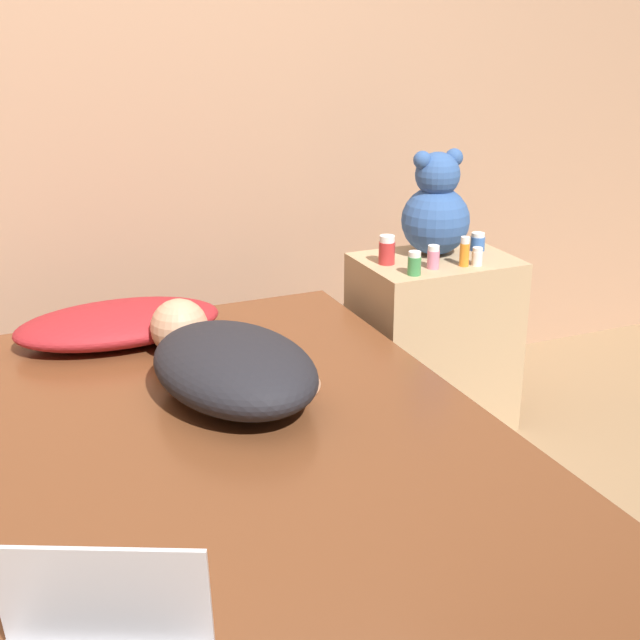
{
  "coord_description": "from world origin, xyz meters",
  "views": [
    {
      "loc": [
        -0.51,
        -1.73,
        1.46
      ],
      "look_at": [
        0.35,
        0.24,
        0.66
      ],
      "focal_mm": 50.0,
      "sensor_mm": 36.0,
      "label": 1
    }
  ],
  "objects_px": {
    "pillow": "(119,323)",
    "bottle_blue": "(478,242)",
    "person_lying": "(229,363)",
    "bottle_red": "(387,250)",
    "teddy_bear": "(436,209)",
    "bottle_pink": "(433,257)",
    "bottle_orange": "(465,252)",
    "bottle_green": "(414,263)",
    "bottle_white": "(477,257)"
  },
  "relations": [
    {
      "from": "bottle_white",
      "to": "bottle_pink",
      "type": "relative_size",
      "value": 0.78
    },
    {
      "from": "bottle_blue",
      "to": "bottle_green",
      "type": "bearing_deg",
      "value": -154.81
    },
    {
      "from": "person_lying",
      "to": "bottle_white",
      "type": "height_order",
      "value": "bottle_white"
    },
    {
      "from": "person_lying",
      "to": "bottle_blue",
      "type": "distance_m",
      "value": 1.17
    },
    {
      "from": "person_lying",
      "to": "bottle_red",
      "type": "height_order",
      "value": "bottle_red"
    },
    {
      "from": "bottle_white",
      "to": "bottle_green",
      "type": "bearing_deg",
      "value": -177.81
    },
    {
      "from": "bottle_blue",
      "to": "bottle_orange",
      "type": "xyz_separation_m",
      "value": [
        -0.14,
        -0.14,
        0.02
      ]
    },
    {
      "from": "bottle_white",
      "to": "bottle_pink",
      "type": "distance_m",
      "value": 0.15
    },
    {
      "from": "person_lying",
      "to": "bottle_blue",
      "type": "xyz_separation_m",
      "value": [
        1.06,
        0.49,
        0.08
      ]
    },
    {
      "from": "bottle_pink",
      "to": "bottle_green",
      "type": "relative_size",
      "value": 1.0
    },
    {
      "from": "bottle_pink",
      "to": "bottle_red",
      "type": "distance_m",
      "value": 0.16
    },
    {
      "from": "person_lying",
      "to": "bottle_red",
      "type": "bearing_deg",
      "value": 25.83
    },
    {
      "from": "bottle_orange",
      "to": "bottle_green",
      "type": "height_order",
      "value": "bottle_orange"
    },
    {
      "from": "person_lying",
      "to": "teddy_bear",
      "type": "bearing_deg",
      "value": 21.42
    },
    {
      "from": "bottle_blue",
      "to": "bottle_pink",
      "type": "bearing_deg",
      "value": -153.73
    },
    {
      "from": "bottle_orange",
      "to": "bottle_green",
      "type": "bearing_deg",
      "value": -174.4
    },
    {
      "from": "person_lying",
      "to": "bottle_pink",
      "type": "relative_size",
      "value": 9.42
    },
    {
      "from": "bottle_blue",
      "to": "bottle_green",
      "type": "relative_size",
      "value": 0.82
    },
    {
      "from": "person_lying",
      "to": "bottle_orange",
      "type": "bearing_deg",
      "value": 12.64
    },
    {
      "from": "person_lying",
      "to": "bottle_green",
      "type": "bearing_deg",
      "value": 16.41
    },
    {
      "from": "person_lying",
      "to": "bottle_pink",
      "type": "bearing_deg",
      "value": 16.12
    },
    {
      "from": "bottle_white",
      "to": "bottle_orange",
      "type": "bearing_deg",
      "value": 166.81
    },
    {
      "from": "pillow",
      "to": "teddy_bear",
      "type": "bearing_deg",
      "value": 1.75
    },
    {
      "from": "bottle_white",
      "to": "bottle_green",
      "type": "distance_m",
      "value": 0.24
    },
    {
      "from": "pillow",
      "to": "bottle_blue",
      "type": "xyz_separation_m",
      "value": [
        1.25,
        0.01,
        0.11
      ]
    },
    {
      "from": "teddy_bear",
      "to": "bottle_orange",
      "type": "relative_size",
      "value": 3.61
    },
    {
      "from": "person_lying",
      "to": "bottle_pink",
      "type": "xyz_separation_m",
      "value": [
        0.81,
        0.37,
        0.08
      ]
    },
    {
      "from": "bottle_blue",
      "to": "bottle_orange",
      "type": "bearing_deg",
      "value": -135.41
    },
    {
      "from": "teddy_bear",
      "to": "bottle_white",
      "type": "height_order",
      "value": "teddy_bear"
    },
    {
      "from": "bottle_orange",
      "to": "bottle_green",
      "type": "xyz_separation_m",
      "value": [
        -0.2,
        -0.02,
        -0.01
      ]
    },
    {
      "from": "teddy_bear",
      "to": "bottle_white",
      "type": "relative_size",
      "value": 5.91
    },
    {
      "from": "bottle_blue",
      "to": "bottle_pink",
      "type": "xyz_separation_m",
      "value": [
        -0.25,
        -0.12,
        0.01
      ]
    },
    {
      "from": "bottle_blue",
      "to": "bottle_pink",
      "type": "distance_m",
      "value": 0.28
    },
    {
      "from": "person_lying",
      "to": "bottle_green",
      "type": "xyz_separation_m",
      "value": [
        0.72,
        0.33,
        0.08
      ]
    },
    {
      "from": "pillow",
      "to": "bottle_green",
      "type": "bearing_deg",
      "value": -9.36
    },
    {
      "from": "bottle_pink",
      "to": "bottle_orange",
      "type": "relative_size",
      "value": 0.78
    },
    {
      "from": "bottle_pink",
      "to": "teddy_bear",
      "type": "bearing_deg",
      "value": 58.56
    },
    {
      "from": "bottle_pink",
      "to": "bottle_orange",
      "type": "xyz_separation_m",
      "value": [
        0.11,
        -0.02,
        0.01
      ]
    },
    {
      "from": "bottle_white",
      "to": "bottle_green",
      "type": "relative_size",
      "value": 0.78
    },
    {
      "from": "teddy_bear",
      "to": "bottle_pink",
      "type": "height_order",
      "value": "teddy_bear"
    },
    {
      "from": "pillow",
      "to": "bottle_pink",
      "type": "distance_m",
      "value": 1.01
    },
    {
      "from": "bottle_white",
      "to": "bottle_orange",
      "type": "xyz_separation_m",
      "value": [
        -0.04,
        0.01,
        0.02
      ]
    },
    {
      "from": "teddy_bear",
      "to": "bottle_blue",
      "type": "xyz_separation_m",
      "value": [
        0.16,
        -0.02,
        -0.12
      ]
    },
    {
      "from": "bottle_blue",
      "to": "bottle_orange",
      "type": "relative_size",
      "value": 0.64
    },
    {
      "from": "teddy_bear",
      "to": "bottle_orange",
      "type": "bearing_deg",
      "value": -84.31
    },
    {
      "from": "bottle_blue",
      "to": "bottle_red",
      "type": "relative_size",
      "value": 0.66
    },
    {
      "from": "person_lying",
      "to": "teddy_bear",
      "type": "height_order",
      "value": "teddy_bear"
    },
    {
      "from": "bottle_orange",
      "to": "teddy_bear",
      "type": "bearing_deg",
      "value": 95.69
    },
    {
      "from": "pillow",
      "to": "person_lying",
      "type": "bearing_deg",
      "value": -69.1
    },
    {
      "from": "bottle_pink",
      "to": "bottle_red",
      "type": "xyz_separation_m",
      "value": [
        -0.11,
        0.1,
        0.01
      ]
    }
  ]
}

